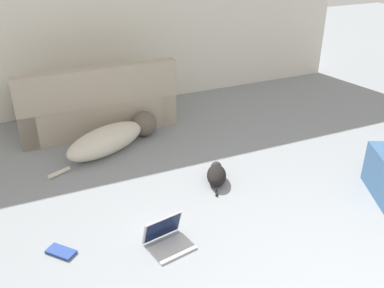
# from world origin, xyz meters

# --- Properties ---
(wall_back) EXTENTS (6.45, 0.06, 2.44)m
(wall_back) POSITION_xyz_m (0.00, 4.73, 1.22)
(wall_back) COLOR silver
(wall_back) RESTS_ON ground_plane
(couch) EXTENTS (1.94, 0.94, 0.88)m
(couch) POSITION_xyz_m (-0.88, 4.10, 0.27)
(couch) COLOR tan
(couch) RESTS_ON ground_plane
(dog) EXTENTS (1.47, 0.87, 0.31)m
(dog) POSITION_xyz_m (-0.85, 3.34, 0.15)
(dog) COLOR beige
(dog) RESTS_ON ground_plane
(cat) EXTENTS (0.34, 0.51, 0.16)m
(cat) POSITION_xyz_m (-0.08, 2.23, 0.08)
(cat) COLOR black
(cat) RESTS_ON ground_plane
(laptop_open) EXTENTS (0.40, 0.37, 0.24)m
(laptop_open) POSITION_xyz_m (-0.90, 1.53, 0.08)
(laptop_open) COLOR #B7B7BC
(laptop_open) RESTS_ON ground_plane
(book_blue) EXTENTS (0.25, 0.26, 0.02)m
(book_blue) POSITION_xyz_m (-1.72, 1.77, 0.01)
(book_blue) COLOR #28428E
(book_blue) RESTS_ON ground_plane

